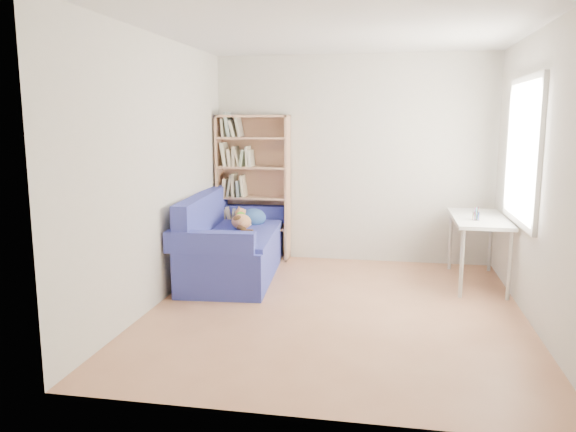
{
  "coord_description": "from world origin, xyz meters",
  "views": [
    {
      "loc": [
        0.48,
        -5.14,
        1.8
      ],
      "look_at": [
        -0.52,
        0.29,
        0.85
      ],
      "focal_mm": 35.0,
      "sensor_mm": 36.0,
      "label": 1
    }
  ],
  "objects_px": {
    "desk": "(479,223)",
    "pen_cup": "(476,215)",
    "sofa": "(231,245)",
    "bookshelf": "(253,194)"
  },
  "relations": [
    {
      "from": "bookshelf",
      "to": "pen_cup",
      "type": "bearing_deg",
      "value": -18.27
    },
    {
      "from": "sofa",
      "to": "desk",
      "type": "bearing_deg",
      "value": -0.85
    },
    {
      "from": "sofa",
      "to": "desk",
      "type": "xyz_separation_m",
      "value": [
        2.77,
        0.17,
        0.32
      ]
    },
    {
      "from": "sofa",
      "to": "desk",
      "type": "height_order",
      "value": "sofa"
    },
    {
      "from": "desk",
      "to": "pen_cup",
      "type": "relative_size",
      "value": 8.49
    },
    {
      "from": "bookshelf",
      "to": "desk",
      "type": "relative_size",
      "value": 1.52
    },
    {
      "from": "desk",
      "to": "bookshelf",
      "type": "bearing_deg",
      "value": 166.22
    },
    {
      "from": "pen_cup",
      "to": "bookshelf",
      "type": "bearing_deg",
      "value": 161.73
    },
    {
      "from": "pen_cup",
      "to": "sofa",
      "type": "bearing_deg",
      "value": 179.3
    },
    {
      "from": "bookshelf",
      "to": "desk",
      "type": "xyz_separation_m",
      "value": [
        2.7,
        -0.66,
        -0.18
      ]
    }
  ]
}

